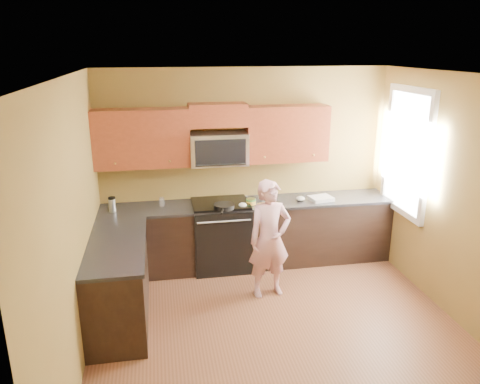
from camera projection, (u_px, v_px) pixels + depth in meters
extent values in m
plane|color=brown|center=(280.00, 332.00, 5.01)|extent=(4.00, 4.00, 0.00)
plane|color=white|center=(287.00, 76.00, 4.20)|extent=(4.00, 4.00, 0.00)
plane|color=brown|center=(245.00, 166.00, 6.48)|extent=(4.00, 0.00, 4.00)
plane|color=brown|center=(374.00, 331.00, 2.73)|extent=(4.00, 0.00, 4.00)
plane|color=brown|center=(73.00, 229.00, 4.26)|extent=(0.00, 4.00, 4.00)
plane|color=brown|center=(464.00, 203.00, 4.95)|extent=(0.00, 4.00, 4.00)
cube|color=black|center=(249.00, 235.00, 6.47)|extent=(4.00, 0.60, 0.88)
cube|color=black|center=(119.00, 283.00, 5.15)|extent=(0.60, 1.60, 0.88)
cube|color=black|center=(249.00, 204.00, 6.32)|extent=(4.00, 0.62, 0.04)
cube|color=black|center=(117.00, 245.00, 5.01)|extent=(0.62, 1.60, 0.04)
cube|color=brown|center=(218.00, 115.00, 6.03)|extent=(0.76, 0.33, 0.30)
imported|color=pink|center=(270.00, 239.00, 5.58)|extent=(0.58, 0.43, 1.47)
cube|color=#B27F47|center=(262.00, 204.00, 6.21)|extent=(0.13, 0.13, 0.01)
ellipsoid|color=silver|center=(243.00, 205.00, 6.11)|extent=(0.13, 0.14, 0.06)
ellipsoid|color=silver|center=(301.00, 199.00, 6.36)|extent=(0.16, 0.17, 0.07)
cube|color=white|center=(321.00, 198.00, 6.40)|extent=(0.34, 0.29, 0.05)
cylinder|color=silver|center=(162.00, 202.00, 6.14)|extent=(0.08, 0.08, 0.12)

